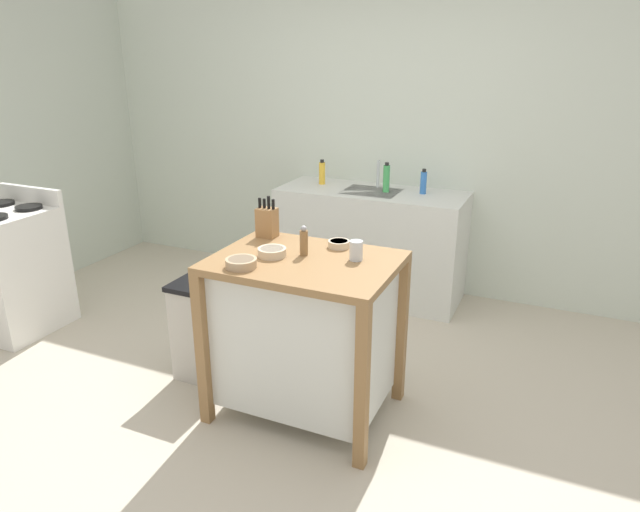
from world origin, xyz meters
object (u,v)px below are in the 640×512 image
bowl_stoneware_deep (339,244)px  bowl_ceramic_wide (272,252)px  kitchen_island (305,328)px  pepper_grinder (304,241)px  bottle_spray_cleaner (423,182)px  knife_block (267,222)px  bowl_ceramic_small (241,263)px  sink_faucet (378,174)px  bottle_dish_soap (386,178)px  trash_bin (205,331)px  stove (10,270)px  bottle_hand_soap (322,173)px  drinking_cup (356,250)px

bowl_stoneware_deep → bowl_ceramic_wide: bowl_ceramic_wide is taller
kitchen_island → pepper_grinder: bearing=117.8°
kitchen_island → bottle_spray_cleaner: size_ratio=4.92×
knife_block → bowl_ceramic_small: size_ratio=1.53×
bowl_stoneware_deep → pepper_grinder: 0.23m
bowl_stoneware_deep → sink_faucet: 1.65m
knife_block → pepper_grinder: (0.33, -0.20, -0.01)m
bottle_dish_soap → bowl_ceramic_small: bearing=-93.7°
trash_bin → bottle_spray_cleaner: size_ratio=3.22×
bottle_dish_soap → stove: 2.88m
bowl_stoneware_deep → bottle_hand_soap: size_ratio=0.58×
bowl_ceramic_wide → drinking_cup: 0.45m
kitchen_island → pepper_grinder: size_ratio=5.90×
bottle_spray_cleaner → bottle_dish_soap: size_ratio=0.84×
drinking_cup → stove: size_ratio=0.10×
bottle_dish_soap → pepper_grinder: bearing=-87.2°
trash_bin → bottle_dish_soap: (0.61, 1.66, 0.68)m
kitchen_island → bowl_stoneware_deep: bowl_stoneware_deep is taller
sink_faucet → stove: 2.87m
kitchen_island → sink_faucet: sink_faucet is taller
bottle_hand_soap → bottle_spray_cleaner: bearing=0.9°
bowl_ceramic_wide → drinking_cup: bearing=16.6°
stove → bowl_stoneware_deep: bearing=4.1°
pepper_grinder → bottle_hand_soap: bearing=110.8°
drinking_cup → bottle_spray_cleaner: 1.69m
knife_block → bowl_stoneware_deep: (0.46, -0.01, -0.07)m
knife_block → drinking_cup: bearing=-14.5°
bowl_ceramic_wide → bowl_ceramic_small: 0.22m
pepper_grinder → bottle_spray_cleaner: 1.74m
bottle_spray_cleaner → bottle_hand_soap: 0.86m
pepper_grinder → drinking_cup: bearing=8.6°
knife_block → bowl_stoneware_deep: size_ratio=2.04×
knife_block → pepper_grinder: size_ratio=1.49×
bowl_stoneware_deep → bottle_spray_cleaner: 1.54m
trash_bin → bottle_hand_soap: size_ratio=3.07×
knife_block → sink_faucet: 1.61m
bowl_ceramic_small → bottle_hand_soap: 2.06m
bowl_ceramic_wide → trash_bin: bearing=170.0°
drinking_cup → knife_block: bearing=165.5°
knife_block → bottle_hand_soap: bearing=102.0°
trash_bin → stove: 1.68m
bowl_stoneware_deep → bowl_ceramic_small: 0.59m
pepper_grinder → trash_bin: 0.97m
bowl_ceramic_small → sink_faucet: size_ratio=0.72×
pepper_grinder → sink_faucet: sink_faucet is taller
bowl_ceramic_wide → pepper_grinder: bearing=30.1°
stove → knife_block: bearing=5.3°
bottle_hand_soap → trash_bin: bearing=-91.3°
kitchen_island → drinking_cup: bearing=21.0°
bowl_ceramic_small → pepper_grinder: pepper_grinder is taller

